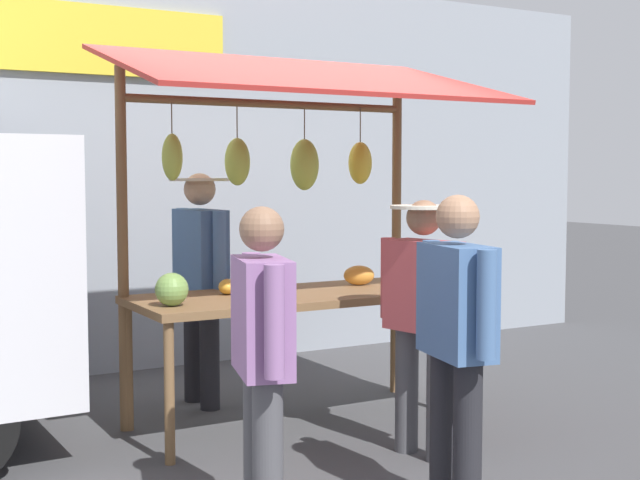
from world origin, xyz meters
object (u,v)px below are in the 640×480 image
shopper_with_ponytail (423,309)px  shopper_with_shopping_bag (456,332)px  market_stall (295,193)px  vendor_with_sunhat (201,268)px  shopper_in_grey_tee (262,349)px

shopper_with_ponytail → shopper_with_shopping_bag: 0.86m
market_stall → vendor_with_sunhat: size_ratio=1.50×
market_stall → shopper_with_ponytail: bearing=107.6°
market_stall → shopper_with_ponytail: market_stall is taller
shopper_with_ponytail → shopper_in_grey_tee: 1.42m
shopper_with_ponytail → shopper_with_shopping_bag: bearing=142.7°
vendor_with_sunhat → shopper_with_ponytail: bearing=19.0°
market_stall → shopper_in_grey_tee: (0.99, 1.56, -0.67)m
shopper_with_shopping_bag → shopper_in_grey_tee: shopper_with_shopping_bag is taller
shopper_in_grey_tee → shopper_with_ponytail: bearing=-52.0°
vendor_with_sunhat → shopper_in_grey_tee: size_ratio=1.10×
shopper_with_ponytail → shopper_with_shopping_bag: size_ratio=0.97×
vendor_with_sunhat → shopper_with_shopping_bag: bearing=4.6°
market_stall → shopper_in_grey_tee: market_stall is taller
market_stall → vendor_with_sunhat: bearing=-61.9°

